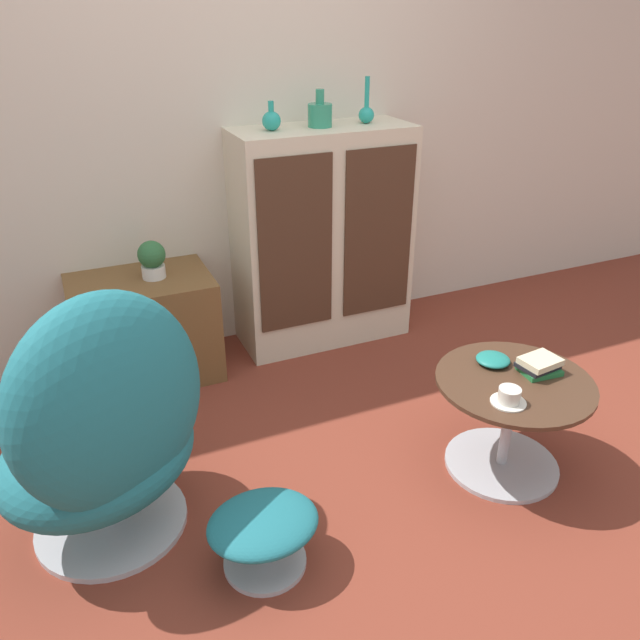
{
  "coord_description": "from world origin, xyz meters",
  "views": [
    {
      "loc": [
        -0.91,
        -1.65,
        1.76
      ],
      "look_at": [
        0.03,
        0.51,
        0.55
      ],
      "focal_mm": 35.0,
      "sensor_mm": 36.0,
      "label": 1
    }
  ],
  "objects_px": {
    "coffee_table": "(509,416)",
    "potted_plant": "(152,259)",
    "vase_inner_right": "(366,112)",
    "book_stack": "(539,365)",
    "egg_chair": "(105,430)",
    "sideboard": "(323,238)",
    "vase_inner_left": "(320,114)",
    "vase_leftmost": "(271,120)",
    "bowl": "(493,359)",
    "tv_console": "(146,328)",
    "ottoman": "(263,529)",
    "teacup": "(509,397)"
  },
  "relations": [
    {
      "from": "coffee_table",
      "to": "potted_plant",
      "type": "distance_m",
      "value": 1.8
    },
    {
      "from": "vase_inner_right",
      "to": "book_stack",
      "type": "height_order",
      "value": "vase_inner_right"
    },
    {
      "from": "egg_chair",
      "to": "sideboard",
      "type": "bearing_deg",
      "value": 40.58
    },
    {
      "from": "sideboard",
      "to": "egg_chair",
      "type": "height_order",
      "value": "sideboard"
    },
    {
      "from": "vase_inner_left",
      "to": "vase_inner_right",
      "type": "bearing_deg",
      "value": -0.0
    },
    {
      "from": "sideboard",
      "to": "vase_leftmost",
      "type": "xyz_separation_m",
      "value": [
        -0.27,
        0.0,
        0.64
      ]
    },
    {
      "from": "egg_chair",
      "to": "bowl",
      "type": "distance_m",
      "value": 1.52
    },
    {
      "from": "sideboard",
      "to": "potted_plant",
      "type": "relative_size",
      "value": 6.32
    },
    {
      "from": "tv_console",
      "to": "bowl",
      "type": "xyz_separation_m",
      "value": [
        1.22,
        -1.2,
        0.18
      ]
    },
    {
      "from": "potted_plant",
      "to": "bowl",
      "type": "bearing_deg",
      "value": -46.27
    },
    {
      "from": "tv_console",
      "to": "book_stack",
      "type": "distance_m",
      "value": 1.9
    },
    {
      "from": "ottoman",
      "to": "book_stack",
      "type": "distance_m",
      "value": 1.25
    },
    {
      "from": "vase_inner_right",
      "to": "book_stack",
      "type": "distance_m",
      "value": 1.58
    },
    {
      "from": "egg_chair",
      "to": "coffee_table",
      "type": "bearing_deg",
      "value": -9.78
    },
    {
      "from": "tv_console",
      "to": "vase_inner_right",
      "type": "height_order",
      "value": "vase_inner_right"
    },
    {
      "from": "book_stack",
      "to": "tv_console",
      "type": "bearing_deg",
      "value": 135.42
    },
    {
      "from": "vase_inner_left",
      "to": "potted_plant",
      "type": "bearing_deg",
      "value": -177.45
    },
    {
      "from": "ottoman",
      "to": "potted_plant",
      "type": "distance_m",
      "value": 1.5
    },
    {
      "from": "vase_inner_left",
      "to": "vase_inner_right",
      "type": "height_order",
      "value": "vase_inner_right"
    },
    {
      "from": "sideboard",
      "to": "bowl",
      "type": "relative_size",
      "value": 8.6
    },
    {
      "from": "vase_inner_left",
      "to": "egg_chair",
      "type": "bearing_deg",
      "value": -138.99
    },
    {
      "from": "vase_leftmost",
      "to": "potted_plant",
      "type": "bearing_deg",
      "value": -176.44
    },
    {
      "from": "tv_console",
      "to": "ottoman",
      "type": "relative_size",
      "value": 1.79
    },
    {
      "from": "teacup",
      "to": "vase_inner_right",
      "type": "bearing_deg",
      "value": 84.19
    },
    {
      "from": "book_stack",
      "to": "potted_plant",
      "type": "bearing_deg",
      "value": 133.72
    },
    {
      "from": "potted_plant",
      "to": "bowl",
      "type": "xyz_separation_m",
      "value": [
        1.14,
        -1.2,
        -0.19
      ]
    },
    {
      "from": "coffee_table",
      "to": "teacup",
      "type": "distance_m",
      "value": 0.26
    },
    {
      "from": "vase_inner_right",
      "to": "egg_chair",
      "type": "bearing_deg",
      "value": -144.15
    },
    {
      "from": "coffee_table",
      "to": "book_stack",
      "type": "distance_m",
      "value": 0.24
    },
    {
      "from": "sideboard",
      "to": "vase_inner_right",
      "type": "xyz_separation_m",
      "value": [
        0.25,
        0.0,
        0.65
      ]
    },
    {
      "from": "sideboard",
      "to": "potted_plant",
      "type": "bearing_deg",
      "value": -177.73
    },
    {
      "from": "vase_inner_right",
      "to": "potted_plant",
      "type": "bearing_deg",
      "value": -178.02
    },
    {
      "from": "vase_inner_left",
      "to": "coffee_table",
      "type": "bearing_deg",
      "value": -80.29
    },
    {
      "from": "teacup",
      "to": "bowl",
      "type": "relative_size",
      "value": 0.96
    },
    {
      "from": "tv_console",
      "to": "teacup",
      "type": "relative_size",
      "value": 5.22
    },
    {
      "from": "egg_chair",
      "to": "vase_inner_left",
      "type": "height_order",
      "value": "vase_inner_left"
    },
    {
      "from": "sideboard",
      "to": "tv_console",
      "type": "distance_m",
      "value": 1.06
    },
    {
      "from": "sideboard",
      "to": "egg_chair",
      "type": "bearing_deg",
      "value": -139.42
    },
    {
      "from": "tv_console",
      "to": "bowl",
      "type": "bearing_deg",
      "value": -44.39
    },
    {
      "from": "teacup",
      "to": "bowl",
      "type": "height_order",
      "value": "teacup"
    },
    {
      "from": "tv_console",
      "to": "vase_inner_left",
      "type": "bearing_deg",
      "value": 2.38
    },
    {
      "from": "coffee_table",
      "to": "vase_inner_right",
      "type": "distance_m",
      "value": 1.69
    },
    {
      "from": "bowl",
      "to": "sideboard",
      "type": "bearing_deg",
      "value": 100.04
    },
    {
      "from": "tv_console",
      "to": "vase_inner_left",
      "type": "height_order",
      "value": "vase_inner_left"
    },
    {
      "from": "tv_console",
      "to": "bowl",
      "type": "relative_size",
      "value": 4.98
    },
    {
      "from": "sideboard",
      "to": "egg_chair",
      "type": "xyz_separation_m",
      "value": [
        -1.3,
        -1.11,
        -0.13
      ]
    },
    {
      "from": "sideboard",
      "to": "coffee_table",
      "type": "relative_size",
      "value": 1.92
    },
    {
      "from": "teacup",
      "to": "bowl",
      "type": "bearing_deg",
      "value": 63.96
    },
    {
      "from": "tv_console",
      "to": "vase_inner_right",
      "type": "bearing_deg",
      "value": 1.89
    },
    {
      "from": "coffee_table",
      "to": "potted_plant",
      "type": "height_order",
      "value": "potted_plant"
    }
  ]
}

